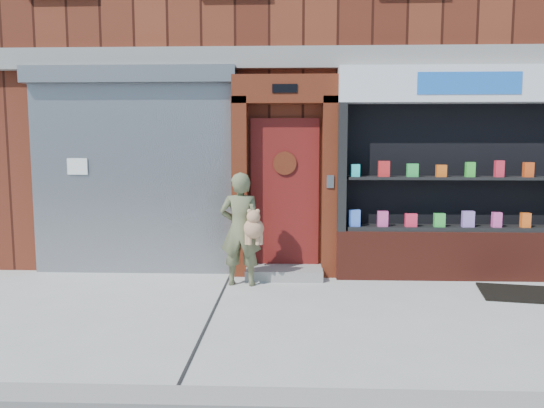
{
  "coord_description": "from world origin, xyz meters",
  "views": [
    {
      "loc": [
        -0.63,
        -5.8,
        1.95
      ],
      "look_at": [
        -0.9,
        1.0,
        1.16
      ],
      "focal_mm": 35.0,
      "sensor_mm": 36.0,
      "label": 1
    }
  ],
  "objects": [
    {
      "name": "ground",
      "position": [
        0.0,
        0.0,
        0.0
      ],
      "size": [
        80.0,
        80.0,
        0.0
      ],
      "primitive_type": "plane",
      "color": "#9E9E99",
      "rests_on": "ground"
    },
    {
      "name": "curb",
      "position": [
        0.0,
        -2.15,
        0.06
      ],
      "size": [
        60.0,
        0.3,
        0.12
      ],
      "primitive_type": "cube",
      "color": "gray",
      "rests_on": "ground"
    },
    {
      "name": "building",
      "position": [
        -0.0,
        5.99,
        4.0
      ],
      "size": [
        12.0,
        8.16,
        8.0
      ],
      "color": "#4C1C11",
      "rests_on": "ground"
    },
    {
      "name": "shutter_bay",
      "position": [
        -3.0,
        1.93,
        1.72
      ],
      "size": [
        3.1,
        0.3,
        3.04
      ],
      "color": "gray",
      "rests_on": "ground"
    },
    {
      "name": "red_door_bay",
      "position": [
        -0.75,
        1.86,
        1.46
      ],
      "size": [
        1.52,
        0.58,
        2.9
      ],
      "color": "#501C0D",
      "rests_on": "ground"
    },
    {
      "name": "pharmacy_bay",
      "position": [
        1.75,
        1.81,
        1.37
      ],
      "size": [
        3.5,
        0.41,
        3.0
      ],
      "color": "#5E2016",
      "rests_on": "ground"
    },
    {
      "name": "woman",
      "position": [
        -1.32,
        1.29,
        0.78
      ],
      "size": [
        0.62,
        0.49,
        1.55
      ],
      "color": "#5E6341",
      "rests_on": "ground"
    },
    {
      "name": "doormat",
      "position": [
        2.4,
        0.96,
        0.01
      ],
      "size": [
        1.26,
        0.99,
        0.03
      ],
      "primitive_type": "cube",
      "rotation": [
        0.0,
        0.0,
        -0.18
      ],
      "color": "black",
      "rests_on": "ground"
    }
  ]
}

